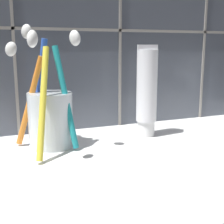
# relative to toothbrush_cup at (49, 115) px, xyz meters

# --- Properties ---
(sink_counter) EXTENTS (0.77, 0.37, 0.02)m
(sink_counter) POSITION_rel_toothbrush_cup_xyz_m (0.13, -0.09, -0.06)
(sink_counter) COLOR white
(sink_counter) RESTS_ON ground
(toothbrush_cup) EXTENTS (0.11, 0.13, 0.19)m
(toothbrush_cup) POSITION_rel_toothbrush_cup_xyz_m (0.00, 0.00, 0.00)
(toothbrush_cup) COLOR silver
(toothbrush_cup) RESTS_ON sink_counter
(toothpaste_tube) EXTENTS (0.04, 0.04, 0.16)m
(toothpaste_tube) POSITION_rel_toothbrush_cup_xyz_m (0.17, 0.00, 0.03)
(toothpaste_tube) COLOR white
(toothpaste_tube) RESTS_ON sink_counter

